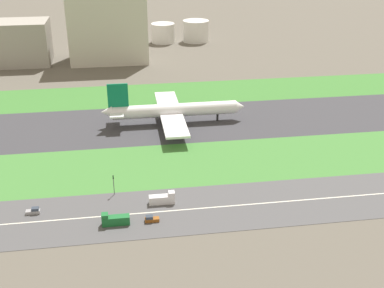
{
  "coord_description": "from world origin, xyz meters",
  "views": [
    {
      "loc": [
        -26.83,
        -204.76,
        84.87
      ],
      "look_at": [
        -1.52,
        -36.5,
        6.0
      ],
      "focal_mm": 45.72,
      "sensor_mm": 36.0,
      "label": 1
    }
  ],
  "objects_px": {
    "truck_1": "(163,199)",
    "terminal_building": "(18,43)",
    "car_1": "(34,211)",
    "fuel_tank_centre": "(196,31)",
    "fuel_tank_west": "(163,33)",
    "car_2": "(151,219)",
    "truck_0": "(115,220)",
    "hangar_building": "(107,18)",
    "airliner": "(171,110)",
    "traffic_light": "(114,183)"
  },
  "relations": [
    {
      "from": "truck_1",
      "to": "terminal_building",
      "type": "distance_m",
      "value": 196.86
    },
    {
      "from": "car_1",
      "to": "fuel_tank_centre",
      "type": "xyz_separation_m",
      "value": [
        87.64,
        227.0,
        6.87
      ]
    },
    {
      "from": "terminal_building",
      "to": "fuel_tank_west",
      "type": "relative_size",
      "value": 2.26
    },
    {
      "from": "car_2",
      "to": "fuel_tank_west",
      "type": "relative_size",
      "value": 0.25
    },
    {
      "from": "truck_1",
      "to": "fuel_tank_west",
      "type": "xyz_separation_m",
      "value": [
        21.96,
        227.0,
        5.38
      ]
    },
    {
      "from": "fuel_tank_west",
      "to": "truck_1",
      "type": "bearing_deg",
      "value": -95.53
    },
    {
      "from": "truck_0",
      "to": "hangar_building",
      "type": "xyz_separation_m",
      "value": [
        -1.67,
        192.0,
        25.6
      ]
    },
    {
      "from": "airliner",
      "to": "fuel_tank_centre",
      "type": "bearing_deg",
      "value": 77.14
    },
    {
      "from": "car_2",
      "to": "terminal_building",
      "type": "bearing_deg",
      "value": -70.08
    },
    {
      "from": "truck_0",
      "to": "traffic_light",
      "type": "relative_size",
      "value": 1.17
    },
    {
      "from": "truck_0",
      "to": "terminal_building",
      "type": "distance_m",
      "value": 201.08
    },
    {
      "from": "airliner",
      "to": "car_2",
      "type": "bearing_deg",
      "value": -100.84
    },
    {
      "from": "airliner",
      "to": "truck_0",
      "type": "distance_m",
      "value": 82.33
    },
    {
      "from": "airliner",
      "to": "car_1",
      "type": "relative_size",
      "value": 14.77
    },
    {
      "from": "hangar_building",
      "to": "fuel_tank_centre",
      "type": "xyz_separation_m",
      "value": [
        63.92,
        45.0,
        -19.48
      ]
    },
    {
      "from": "airliner",
      "to": "truck_0",
      "type": "relative_size",
      "value": 7.74
    },
    {
      "from": "truck_1",
      "to": "traffic_light",
      "type": "height_order",
      "value": "traffic_light"
    },
    {
      "from": "fuel_tank_west",
      "to": "fuel_tank_centre",
      "type": "height_order",
      "value": "fuel_tank_centre"
    },
    {
      "from": "truck_0",
      "to": "truck_1",
      "type": "relative_size",
      "value": 1.0
    },
    {
      "from": "truck_0",
      "to": "truck_1",
      "type": "distance_m",
      "value": 18.47
    },
    {
      "from": "car_1",
      "to": "fuel_tank_centre",
      "type": "relative_size",
      "value": 0.23
    },
    {
      "from": "truck_1",
      "to": "truck_0",
      "type": "bearing_deg",
      "value": -147.21
    },
    {
      "from": "truck_0",
      "to": "car_1",
      "type": "height_order",
      "value": "truck_0"
    },
    {
      "from": "airliner",
      "to": "traffic_light",
      "type": "xyz_separation_m",
      "value": [
        -26.1,
        -60.01,
        -1.94
      ]
    },
    {
      "from": "car_1",
      "to": "truck_0",
      "type": "bearing_deg",
      "value": -21.5
    },
    {
      "from": "truck_1",
      "to": "car_2",
      "type": "distance_m",
      "value": 10.99
    },
    {
      "from": "truck_1",
      "to": "hangar_building",
      "type": "distance_m",
      "value": 184.59
    },
    {
      "from": "car_2",
      "to": "fuel_tank_west",
      "type": "xyz_separation_m",
      "value": [
        26.46,
        237.0,
        6.13
      ]
    },
    {
      "from": "hangar_building",
      "to": "car_1",
      "type": "bearing_deg",
      "value": -97.42
    },
    {
      "from": "terminal_building",
      "to": "car_1",
      "type": "bearing_deg",
      "value": -79.67
    },
    {
      "from": "car_2",
      "to": "fuel_tank_centre",
      "type": "bearing_deg",
      "value": -102.2
    },
    {
      "from": "airliner",
      "to": "fuel_tank_west",
      "type": "xyz_separation_m",
      "value": [
        11.52,
        159.0,
        0.82
      ]
    },
    {
      "from": "truck_1",
      "to": "fuel_tank_centre",
      "type": "distance_m",
      "value": 231.84
    },
    {
      "from": "fuel_tank_west",
      "to": "fuel_tank_centre",
      "type": "xyz_separation_m",
      "value": [
        24.77,
        0.0,
        0.74
      ]
    },
    {
      "from": "traffic_light",
      "to": "hangar_building",
      "type": "height_order",
      "value": "hangar_building"
    },
    {
      "from": "truck_0",
      "to": "traffic_light",
      "type": "xyz_separation_m",
      "value": [
        -0.14,
        17.99,
        2.62
      ]
    },
    {
      "from": "fuel_tank_centre",
      "to": "traffic_light",
      "type": "bearing_deg",
      "value": -105.9
    },
    {
      "from": "fuel_tank_west",
      "to": "airliner",
      "type": "bearing_deg",
      "value": -94.15
    },
    {
      "from": "truck_0",
      "to": "car_1",
      "type": "relative_size",
      "value": 1.91
    },
    {
      "from": "hangar_building",
      "to": "fuel_tank_centre",
      "type": "height_order",
      "value": "hangar_building"
    },
    {
      "from": "terminal_building",
      "to": "hangar_building",
      "type": "relative_size",
      "value": 0.72
    },
    {
      "from": "car_1",
      "to": "fuel_tank_centre",
      "type": "bearing_deg",
      "value": 68.89
    },
    {
      "from": "car_1",
      "to": "truck_1",
      "type": "bearing_deg",
      "value": -0.0
    },
    {
      "from": "car_1",
      "to": "hangar_building",
      "type": "xyz_separation_m",
      "value": [
        23.72,
        182.0,
        26.35
      ]
    },
    {
      "from": "terminal_building",
      "to": "hangar_building",
      "type": "bearing_deg",
      "value": 0.0
    },
    {
      "from": "car_2",
      "to": "car_1",
      "type": "bearing_deg",
      "value": -15.36
    },
    {
      "from": "car_1",
      "to": "car_2",
      "type": "xyz_separation_m",
      "value": [
        36.4,
        -10.0,
        0.0
      ]
    },
    {
      "from": "car_1",
      "to": "traffic_light",
      "type": "xyz_separation_m",
      "value": [
        25.24,
        7.99,
        3.37
      ]
    },
    {
      "from": "fuel_tank_centre",
      "to": "terminal_building",
      "type": "bearing_deg",
      "value": -159.57
    },
    {
      "from": "traffic_light",
      "to": "fuel_tank_centre",
      "type": "relative_size",
      "value": 0.37
    }
  ]
}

